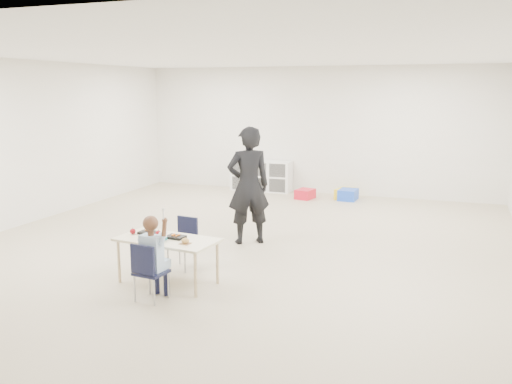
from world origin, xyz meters
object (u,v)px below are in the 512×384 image
(table, at_px, (168,260))
(chair_near, at_px, (151,271))
(cubby_shelf, at_px, (261,176))
(adult, at_px, (248,186))
(child, at_px, (151,254))

(table, distance_m, chair_near, 0.55)
(chair_near, relative_size, cubby_shelf, 0.48)
(cubby_shelf, bearing_deg, adult, -73.06)
(table, distance_m, child, 0.60)
(child, bearing_deg, chair_near, -173.66)
(child, relative_size, adult, 0.59)
(table, height_order, adult, adult)
(child, distance_m, adult, 2.53)
(table, bearing_deg, cubby_shelf, 105.35)
(cubby_shelf, bearing_deg, chair_near, -80.94)
(table, bearing_deg, adult, 87.92)
(child, distance_m, cubby_shelf, 6.70)
(adult, bearing_deg, cubby_shelf, -107.30)
(cubby_shelf, xyz_separation_m, adult, (1.25, -4.12, 0.53))
(table, xyz_separation_m, chair_near, (0.09, -0.54, 0.05))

